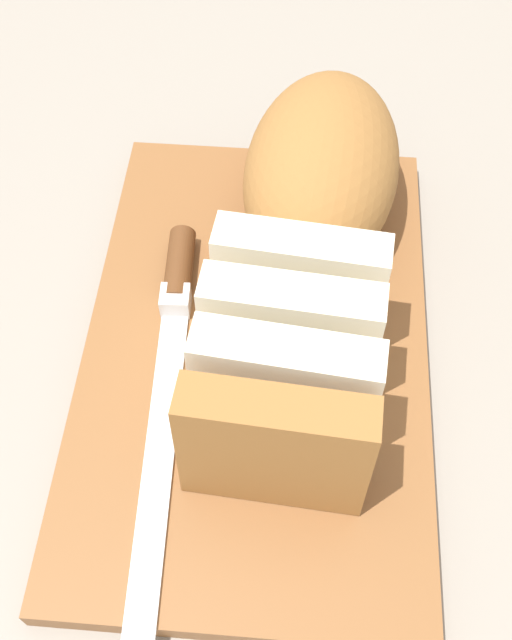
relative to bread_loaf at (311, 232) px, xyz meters
name	(u,v)px	position (x,y,z in m)	size (l,w,h in m)	color
ground_plane	(256,357)	(0.07, -0.03, -0.07)	(3.00, 3.00, 0.00)	gray
cutting_board	(256,350)	(0.07, -0.03, -0.06)	(0.39, 0.24, 0.02)	brown
bread_loaf	(311,232)	(0.00, 0.00, 0.00)	(0.35, 0.14, 0.10)	#996633
bread_knife	(174,321)	(0.06, -0.09, -0.04)	(0.30, 0.03, 0.02)	silver
crumb_near_knife	(240,289)	(0.02, -0.05, -0.05)	(0.01, 0.01, 0.01)	#A8753D
crumb_near_loaf	(330,278)	(0.01, 0.02, -0.05)	(0.01, 0.01, 0.01)	#A8753D
crumb_stray_left	(187,382)	(0.10, -0.08, -0.05)	(0.01, 0.01, 0.01)	#A8753D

